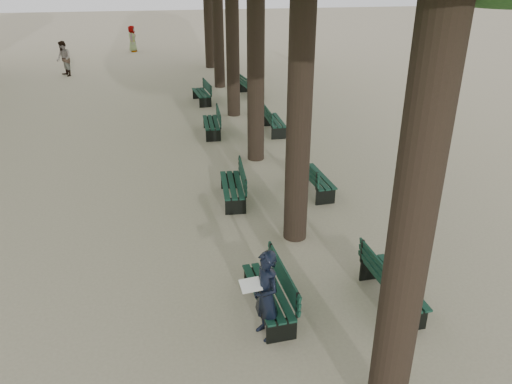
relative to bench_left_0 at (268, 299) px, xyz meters
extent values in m
plane|color=tan|center=(-0.37, -0.47, -0.27)|extent=(120.00, 120.00, 0.00)
cylinder|color=#33261C|center=(1.13, -2.47, 3.48)|extent=(0.52, 0.52, 7.50)
cylinder|color=#33261C|center=(1.13, 2.53, 3.48)|extent=(0.52, 0.52, 7.50)
cylinder|color=#33261C|center=(1.13, 7.53, 3.48)|extent=(0.52, 0.52, 7.50)
cylinder|color=#33261C|center=(1.13, 12.53, 3.48)|extent=(0.52, 0.52, 7.50)
cylinder|color=#33261C|center=(1.13, 17.53, 3.48)|extent=(0.52, 0.52, 7.50)
cube|color=black|center=(-0.02, 0.00, -0.05)|extent=(0.65, 1.83, 0.45)
cube|color=black|center=(-0.02, 0.00, 0.18)|extent=(0.67, 1.84, 0.04)
cube|color=black|center=(0.26, 0.02, 0.45)|extent=(0.17, 1.80, 0.40)
cube|color=black|center=(-0.02, 4.64, -0.05)|extent=(0.61, 1.82, 0.45)
cube|color=black|center=(-0.02, 4.64, 0.18)|extent=(0.63, 1.83, 0.04)
cube|color=black|center=(0.26, 4.63, 0.45)|extent=(0.13, 1.80, 0.40)
cube|color=black|center=(-0.02, 10.18, -0.05)|extent=(0.57, 1.82, 0.45)
cube|color=black|center=(-0.02, 10.18, 0.18)|extent=(0.59, 1.82, 0.04)
cube|color=black|center=(0.26, 10.17, 0.45)|extent=(0.09, 1.80, 0.40)
cube|color=black|center=(-0.02, 14.64, -0.05)|extent=(0.73, 1.85, 0.45)
cube|color=black|center=(-0.02, 14.64, 0.18)|extent=(0.75, 1.85, 0.04)
cube|color=black|center=(0.26, 14.67, 0.45)|extent=(0.25, 1.79, 0.40)
cube|color=black|center=(2.28, -0.14, -0.05)|extent=(0.62, 1.83, 0.45)
cube|color=black|center=(2.28, -0.14, 0.18)|extent=(0.64, 1.83, 0.04)
cube|color=black|center=(2.00, -0.16, 0.45)|extent=(0.14, 1.80, 0.40)
cube|color=black|center=(2.28, 4.78, -0.05)|extent=(0.65, 1.83, 0.45)
cube|color=black|center=(2.28, 4.78, 0.18)|extent=(0.67, 1.83, 0.04)
cube|color=black|center=(2.00, 4.76, 0.45)|extent=(0.17, 1.80, 0.40)
cube|color=black|center=(2.28, 10.03, -0.05)|extent=(0.52, 1.80, 0.45)
cube|color=black|center=(2.28, 10.03, 0.18)|extent=(0.54, 1.80, 0.04)
cube|color=black|center=(2.00, 10.03, 0.45)|extent=(0.04, 1.80, 0.40)
cube|color=black|center=(2.28, 15.46, -0.05)|extent=(0.76, 1.85, 0.45)
cube|color=black|center=(2.28, 15.46, 0.18)|extent=(0.78, 1.86, 0.04)
cube|color=black|center=(2.01, 15.42, 0.45)|extent=(0.29, 1.79, 0.40)
imported|color=black|center=(-0.17, -0.59, 0.54)|extent=(0.53, 0.72, 1.62)
cube|color=white|center=(-0.42, -0.59, 0.78)|extent=(0.37, 0.29, 0.12)
imported|color=#262628|center=(6.54, 22.11, 0.50)|extent=(0.83, 0.87, 1.53)
imported|color=#262628|center=(-6.78, 21.53, 0.65)|extent=(0.78, 0.95, 1.84)
imported|color=#262628|center=(-3.52, 28.93, 0.58)|extent=(0.48, 0.88, 1.71)
camera|label=1|loc=(-1.50, -7.06, 5.49)|focal=35.00mm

